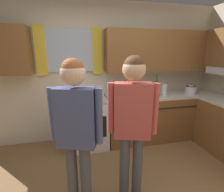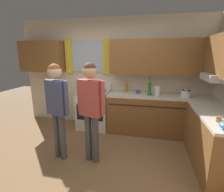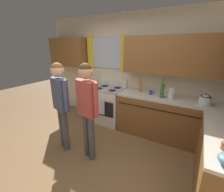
# 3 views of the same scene
# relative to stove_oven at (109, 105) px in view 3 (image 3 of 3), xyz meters

# --- Properties ---
(ground_plane) EXTENTS (12.00, 12.00, 0.00)m
(ground_plane) POSITION_rel_stove_oven_xyz_m (0.35, -1.54, -0.47)
(ground_plane) COLOR olive
(back_wall_unit) EXTENTS (4.60, 0.42, 2.60)m
(back_wall_unit) POSITION_rel_stove_oven_xyz_m (0.43, 0.27, 1.00)
(back_wall_unit) COLOR beige
(back_wall_unit) RESTS_ON ground
(kitchen_counter_run) EXTENTS (2.27, 2.09, 0.90)m
(kitchen_counter_run) POSITION_rel_stove_oven_xyz_m (1.85, -0.42, -0.02)
(kitchen_counter_run) COLOR brown
(kitchen_counter_run) RESTS_ON ground
(stove_oven) EXTENTS (0.74, 0.67, 1.10)m
(stove_oven) POSITION_rel_stove_oven_xyz_m (0.00, 0.00, 0.00)
(stove_oven) COLOR silver
(stove_oven) RESTS_ON ground
(bottle_oil_amber) EXTENTS (0.06, 0.06, 0.29)m
(bottle_oil_amber) POSITION_rel_stove_oven_xyz_m (0.76, 0.12, 0.54)
(bottle_oil_amber) COLOR #B27223
(bottle_oil_amber) RESTS_ON kitchen_counter_run
(bottle_wine_green) EXTENTS (0.08, 0.08, 0.39)m
(bottle_wine_green) POSITION_rel_stove_oven_xyz_m (1.30, -0.09, 0.58)
(bottle_wine_green) COLOR #2D6633
(bottle_wine_green) RESTS_ON kitchen_counter_run
(mug_cobalt_blue) EXTENTS (0.11, 0.07, 0.08)m
(mug_cobalt_blue) POSITION_rel_stove_oven_xyz_m (1.04, 0.03, 0.48)
(mug_cobalt_blue) COLOR #2D479E
(mug_cobalt_blue) RESTS_ON kitchen_counter_run
(stovetop_kettle) EXTENTS (0.27, 0.20, 0.21)m
(stovetop_kettle) POSITION_rel_stove_oven_xyz_m (2.04, -0.10, 0.53)
(stovetop_kettle) COLOR silver
(stovetop_kettle) RESTS_ON kitchen_counter_run
(water_pitcher) EXTENTS (0.19, 0.11, 0.22)m
(water_pitcher) POSITION_rel_stove_oven_xyz_m (1.46, -0.09, 0.54)
(water_pitcher) COLOR silver
(water_pitcher) RESTS_ON kitchen_counter_run
(adult_left) EXTENTS (0.48, 0.27, 1.63)m
(adult_left) POSITION_rel_stove_oven_xyz_m (-0.18, -1.35, 0.56)
(adult_left) COLOR #4C4C51
(adult_left) RESTS_ON ground
(adult_in_plaid) EXTENTS (0.50, 0.26, 1.65)m
(adult_in_plaid) POSITION_rel_stove_oven_xyz_m (0.39, -1.32, 0.57)
(adult_in_plaid) COLOR #4C4C51
(adult_in_plaid) RESTS_ON ground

